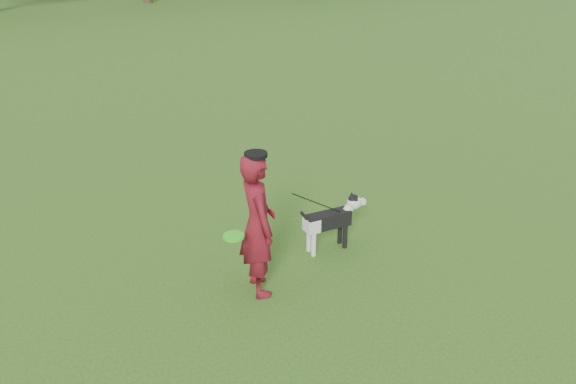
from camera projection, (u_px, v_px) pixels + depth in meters
ground at (307, 268)px, 6.92m from camera, size 120.00×120.00×0.00m
man at (258, 225)px, 6.17m from camera, size 0.46×0.65×1.69m
dog at (333, 218)px, 7.16m from camera, size 0.96×0.19×0.73m
man_held_items at (318, 204)px, 6.65m from camera, size 1.79×0.69×1.21m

